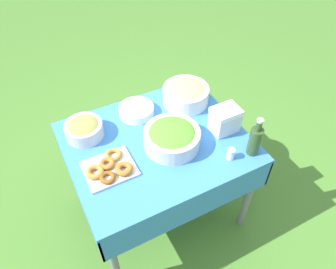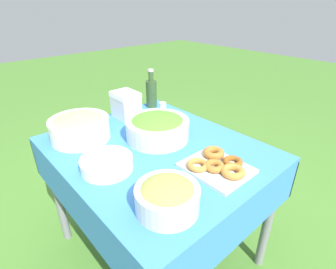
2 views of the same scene
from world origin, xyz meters
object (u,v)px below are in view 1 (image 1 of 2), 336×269
at_px(olive_oil_bottle, 255,140).
at_px(cooler_box, 225,120).
at_px(donut_platter, 110,168).
at_px(olive_bowl, 84,129).
at_px(plate_stack, 136,110).
at_px(pasta_bowl, 186,93).
at_px(salad_bowl, 172,137).

height_order(olive_oil_bottle, cooler_box, olive_oil_bottle).
bearing_deg(donut_platter, olive_oil_bottle, 161.88).
distance_m(donut_platter, olive_bowl, 0.34).
bearing_deg(olive_oil_bottle, plate_stack, -53.12).
distance_m(pasta_bowl, plate_stack, 0.36).
distance_m(plate_stack, cooler_box, 0.60).
xyz_separation_m(pasta_bowl, donut_platter, (0.69, 0.33, -0.05)).
height_order(pasta_bowl, donut_platter, pasta_bowl).
bearing_deg(cooler_box, olive_oil_bottle, 99.94).
distance_m(donut_platter, plate_stack, 0.50).
relative_size(donut_platter, cooler_box, 1.76).
bearing_deg(plate_stack, cooler_box, 137.77).
height_order(plate_stack, olive_oil_bottle, olive_oil_bottle).
xyz_separation_m(salad_bowl, donut_platter, (0.41, 0.01, -0.05)).
bearing_deg(salad_bowl, cooler_box, 174.44).
bearing_deg(olive_bowl, cooler_box, 155.96).
bearing_deg(pasta_bowl, plate_stack, -6.82).
height_order(donut_platter, olive_oil_bottle, olive_oil_bottle).
distance_m(pasta_bowl, donut_platter, 0.77).
bearing_deg(salad_bowl, olive_bowl, -35.96).
height_order(olive_oil_bottle, olive_bowl, olive_oil_bottle).
relative_size(salad_bowl, pasta_bowl, 1.09).
height_order(pasta_bowl, cooler_box, cooler_box).
height_order(plate_stack, olive_bowl, olive_bowl).
relative_size(plate_stack, olive_bowl, 0.99).
relative_size(pasta_bowl, donut_platter, 1.06).
relative_size(salad_bowl, olive_oil_bottle, 1.29).
bearing_deg(olive_oil_bottle, pasta_bowl, -78.35).
bearing_deg(cooler_box, donut_platter, -1.70).
bearing_deg(donut_platter, pasta_bowl, -154.28).
height_order(salad_bowl, donut_platter, salad_bowl).
xyz_separation_m(donut_platter, cooler_box, (-0.77, 0.02, 0.06)).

